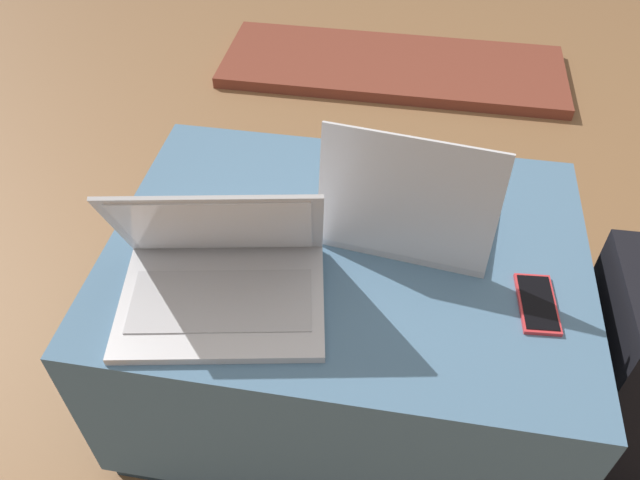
{
  "coord_description": "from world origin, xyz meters",
  "views": [
    {
      "loc": [
        0.09,
        -0.86,
        1.35
      ],
      "look_at": [
        -0.04,
        -0.07,
        0.55
      ],
      "focal_mm": 35.0,
      "sensor_mm": 36.0,
      "label": 1
    }
  ],
  "objects": [
    {
      "name": "ground_plane",
      "position": [
        0.0,
        0.0,
        0.0
      ],
      "size": [
        14.0,
        14.0,
        0.0
      ],
      "primitive_type": "plane",
      "color": "olive"
    },
    {
      "name": "ottoman",
      "position": [
        0.0,
        0.0,
        0.24
      ],
      "size": [
        0.95,
        0.7,
        0.47
      ],
      "color": "#2A3D4E",
      "rests_on": "ground_plane"
    },
    {
      "name": "laptop_near",
      "position": [
        -0.21,
        -0.16,
        0.52
      ],
      "size": [
        0.41,
        0.32,
        0.25
      ],
      "rotation": [
        0.0,
        0.0,
        0.18
      ],
      "color": "silver",
      "rests_on": "ottoman"
    },
    {
      "name": "laptop_far",
      "position": [
        0.11,
        0.07,
        0.52
      ],
      "size": [
        0.36,
        0.29,
        0.26
      ],
      "rotation": [
        0.0,
        0.0,
        3.02
      ],
      "color": "silver",
      "rests_on": "ottoman"
    },
    {
      "name": "cell_phone",
      "position": [
        0.36,
        -0.09,
        0.47
      ],
      "size": [
        0.08,
        0.14,
        0.01
      ],
      "rotation": [
        0.0,
        0.0,
        3.22
      ],
      "color": "red",
      "rests_on": "ottoman"
    },
    {
      "name": "backpack",
      "position": [
        0.61,
        -0.03,
        0.24
      ],
      "size": [
        0.23,
        0.3,
        0.56
      ],
      "rotation": [
        0.0,
        0.0,
        1.59
      ],
      "color": "black",
      "rests_on": "ground_plane"
    },
    {
      "name": "fireplace_hearth",
      "position": [
        0.0,
        1.5,
        0.02
      ],
      "size": [
        1.4,
        0.5,
        0.04
      ],
      "color": "brown",
      "rests_on": "ground_plane"
    }
  ]
}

